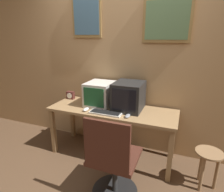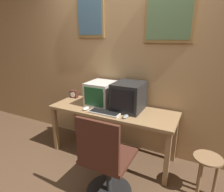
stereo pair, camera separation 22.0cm
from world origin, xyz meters
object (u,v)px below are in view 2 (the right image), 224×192
object	(u,v)px
monitor_right	(129,96)
office_chair	(106,164)
mouse_far_corner	(86,108)
monitor_left	(101,94)
desk_clock	(74,94)
keyboard_main	(104,113)
mouse_near_keyboard	(126,116)
side_stool	(206,167)

from	to	relation	value
monitor_right	office_chair	bearing A→B (deg)	-84.16
mouse_far_corner	monitor_right	bearing A→B (deg)	27.82
monitor_right	office_chair	world-z (taller)	monitor_right
monitor_left	desk_clock	xyz separation A→B (m)	(-0.55, 0.08, -0.11)
keyboard_main	mouse_far_corner	distance (m)	0.28
office_chair	monitor_right	bearing A→B (deg)	95.84
mouse_near_keyboard	office_chair	world-z (taller)	office_chair
desk_clock	keyboard_main	bearing A→B (deg)	-25.39
keyboard_main	monitor_right	bearing A→B (deg)	50.68
monitor_right	desk_clock	size ratio (longest dim) A/B	3.61
monitor_right	mouse_far_corner	world-z (taller)	monitor_right
mouse_far_corner	side_stool	world-z (taller)	mouse_far_corner
monitor_right	mouse_far_corner	bearing A→B (deg)	-152.18
mouse_near_keyboard	side_stool	size ratio (longest dim) A/B	0.26
desk_clock	monitor_left	bearing A→B (deg)	-8.58
keyboard_main	mouse_near_keyboard	size ratio (longest dim) A/B	3.55
desk_clock	office_chair	size ratio (longest dim) A/B	0.12
monitor_left	desk_clock	distance (m)	0.57
side_stool	monitor_left	bearing A→B (deg)	169.26
monitor_right	mouse_near_keyboard	size ratio (longest dim) A/B	3.69
keyboard_main	mouse_far_corner	size ratio (longest dim) A/B	3.58
monitor_left	monitor_right	distance (m)	0.42
monitor_left	mouse_far_corner	xyz separation A→B (m)	(-0.08, -0.27, -0.15)
monitor_left	office_chair	size ratio (longest dim) A/B	0.42
monitor_left	mouse_far_corner	distance (m)	0.32
monitor_right	desk_clock	bearing A→B (deg)	174.85
monitor_right	desk_clock	distance (m)	0.98
monitor_left	keyboard_main	xyz separation A→B (m)	(0.20, -0.27, -0.15)
mouse_near_keyboard	office_chair	bearing A→B (deg)	-88.92
monitor_right	mouse_near_keyboard	distance (m)	0.32
keyboard_main	mouse_near_keyboard	world-z (taller)	mouse_near_keyboard
monitor_right	office_chair	distance (m)	0.93
mouse_far_corner	office_chair	distance (m)	0.85
monitor_left	side_stool	world-z (taller)	monitor_left
monitor_right	side_stool	size ratio (longest dim) A/B	0.95
monitor_left	keyboard_main	distance (m)	0.37
monitor_right	mouse_far_corner	xyz separation A→B (m)	(-0.50, -0.27, -0.16)
office_chair	keyboard_main	bearing A→B (deg)	120.10
monitor_left	mouse_far_corner	bearing A→B (deg)	-106.64
mouse_near_keyboard	mouse_far_corner	xyz separation A→B (m)	(-0.57, -0.00, 0.00)
desk_clock	side_stool	distance (m)	2.06
mouse_near_keyboard	side_stool	distance (m)	1.02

